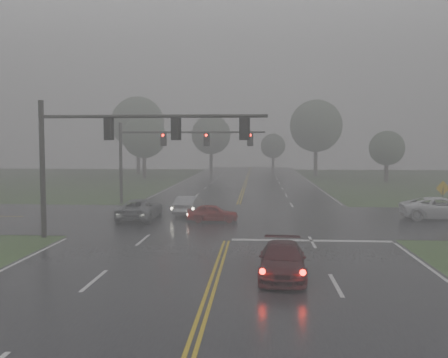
# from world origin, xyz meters

# --- Properties ---
(ground) EXTENTS (180.00, 180.00, 0.00)m
(ground) POSITION_xyz_m (0.00, 0.00, 0.00)
(ground) COLOR #30481F
(ground) RESTS_ON ground
(main_road) EXTENTS (18.00, 160.00, 0.02)m
(main_road) POSITION_xyz_m (0.00, 20.00, 0.00)
(main_road) COLOR black
(main_road) RESTS_ON ground
(cross_street) EXTENTS (120.00, 14.00, 0.02)m
(cross_street) POSITION_xyz_m (0.00, 22.00, 0.00)
(cross_street) COLOR black
(cross_street) RESTS_ON ground
(stop_bar) EXTENTS (8.50, 0.50, 0.01)m
(stop_bar) POSITION_xyz_m (4.50, 14.40, 0.00)
(stop_bar) COLOR silver
(stop_bar) RESTS_ON ground
(sedan_maroon) EXTENTS (2.00, 4.50, 1.28)m
(sedan_maroon) POSITION_xyz_m (2.60, 7.04, 0.00)
(sedan_maroon) COLOR #390A0E
(sedan_maroon) RESTS_ON ground
(sedan_red) EXTENTS (3.46, 1.49, 1.16)m
(sedan_red) POSITION_xyz_m (-1.35, 20.62, 0.00)
(sedan_red) COLOR maroon
(sedan_red) RESTS_ON ground
(sedan_silver) EXTENTS (1.92, 4.33, 1.38)m
(sedan_silver) POSITION_xyz_m (-3.35, 23.89, 0.00)
(sedan_silver) COLOR #96989D
(sedan_silver) RESTS_ON ground
(car_grey) EXTENTS (2.47, 5.13, 1.41)m
(car_grey) POSITION_xyz_m (-6.38, 21.27, 0.00)
(car_grey) COLOR #5B5E63
(car_grey) RESTS_ON ground
(pickup_white) EXTENTS (5.60, 2.85, 1.51)m
(pickup_white) POSITION_xyz_m (14.19, 22.62, 0.00)
(pickup_white) COLOR white
(pickup_white) RESTS_ON ground
(signal_gantry_near) EXTENTS (12.50, 0.33, 7.54)m
(signal_gantry_near) POSITION_xyz_m (-6.42, 14.57, 5.26)
(signal_gantry_near) COLOR black
(signal_gantry_near) RESTS_ON ground
(signal_gantry_far) EXTENTS (12.56, 0.35, 7.00)m
(signal_gantry_far) POSITION_xyz_m (-6.32, 30.30, 4.92)
(signal_gantry_far) COLOR black
(signal_gantry_far) RESTS_ON ground
(sign_diamond_east) EXTENTS (1.04, 0.28, 2.56)m
(sign_diamond_east) POSITION_xyz_m (14.82, 24.26, 1.72)
(sign_diamond_east) COLOR black
(sign_diamond_east) RESTS_ON ground
(tree_nw_a) EXTENTS (6.49, 6.49, 9.53)m
(tree_nw_a) POSITION_xyz_m (-15.44, 61.97, 6.26)
(tree_nw_a) COLOR #352C22
(tree_nw_a) RESTS_ON ground
(tree_ne_a) EXTENTS (8.35, 8.35, 12.26)m
(tree_ne_a) POSITION_xyz_m (10.87, 68.59, 8.07)
(tree_ne_a) COLOR #352C22
(tree_ne_a) RESTS_ON ground
(tree_n_mid) EXTENTS (7.09, 7.09, 10.42)m
(tree_n_mid) POSITION_xyz_m (-6.85, 78.08, 6.85)
(tree_n_mid) COLOR #352C22
(tree_n_mid) RESTS_ON ground
(tree_e_near) EXTENTS (4.78, 4.78, 7.01)m
(tree_e_near) POSITION_xyz_m (19.20, 57.37, 4.60)
(tree_e_near) COLOR #352C22
(tree_e_near) RESTS_ON ground
(tree_nw_b) EXTENTS (9.07, 9.07, 13.32)m
(tree_nw_b) POSITION_xyz_m (-18.92, 72.52, 8.77)
(tree_nw_b) COLOR #352C22
(tree_nw_b) RESTS_ON ground
(tree_n_far) EXTENTS (4.96, 4.96, 7.29)m
(tree_n_far) POSITION_xyz_m (4.65, 88.34, 4.79)
(tree_n_far) COLOR #352C22
(tree_n_far) RESTS_ON ground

